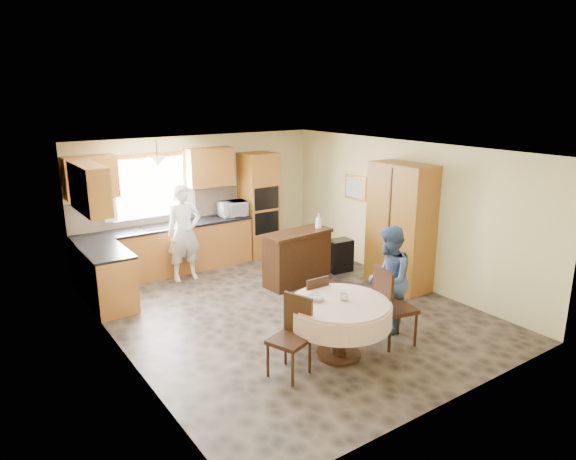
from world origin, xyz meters
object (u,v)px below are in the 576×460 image
(oven_tower, at_px, (259,205))
(chair_right, at_px, (390,303))
(dining_table, at_px, (339,314))
(person_sink, at_px, (184,233))
(person_dining, at_px, (388,280))
(sideboard, at_px, (297,259))
(chair_back, at_px, (313,303))
(cupboard, at_px, (401,226))
(chair_left, at_px, (293,332))

(oven_tower, bearing_deg, chair_right, -98.21)
(oven_tower, distance_m, chair_right, 4.42)
(dining_table, bearing_deg, person_sink, 97.12)
(person_sink, xyz_separation_m, person_dining, (1.50, -3.55, -0.11))
(sideboard, bearing_deg, chair_back, -124.67)
(cupboard, bearing_deg, oven_tower, 110.29)
(dining_table, relative_size, chair_right, 1.22)
(chair_right, bearing_deg, cupboard, -36.53)
(person_dining, bearing_deg, chair_left, -33.50)
(cupboard, height_order, chair_left, cupboard)
(sideboard, height_order, chair_right, chair_right)
(chair_left, bearing_deg, person_dining, 75.81)
(oven_tower, height_order, dining_table, oven_tower)
(cupboard, xyz_separation_m, chair_left, (-3.17, -1.31, -0.54))
(dining_table, xyz_separation_m, person_dining, (1.04, 0.18, 0.18))
(oven_tower, height_order, cupboard, cupboard)
(chair_left, xyz_separation_m, person_dining, (1.75, 0.17, 0.23))
(sideboard, bearing_deg, dining_table, -119.14)
(cupboard, bearing_deg, person_sink, 140.43)
(oven_tower, relative_size, dining_table, 1.61)
(sideboard, bearing_deg, person_sink, 133.75)
(person_sink, height_order, person_dining, person_sink)
(oven_tower, height_order, chair_right, oven_tower)
(chair_right, distance_m, person_sink, 4.07)
(sideboard, bearing_deg, chair_right, -102.11)
(person_dining, bearing_deg, chair_back, -64.16)
(dining_table, height_order, person_sink, person_sink)
(cupboard, height_order, dining_table, cupboard)
(oven_tower, distance_m, chair_left, 4.73)
(chair_back, relative_size, person_sink, 0.51)
(person_sink, relative_size, person_dining, 1.14)
(chair_right, relative_size, person_dining, 0.71)
(person_sink, distance_m, person_dining, 3.86)
(sideboard, relative_size, chair_back, 1.41)
(person_sink, bearing_deg, dining_table, -78.92)
(chair_right, xyz_separation_m, person_sink, (-1.22, 3.87, 0.27))
(chair_right, height_order, person_sink, person_sink)
(dining_table, xyz_separation_m, chair_back, (0.06, 0.63, -0.10))
(person_sink, bearing_deg, oven_tower, 18.48)
(oven_tower, distance_m, person_dining, 4.06)
(oven_tower, relative_size, person_dining, 1.38)
(chair_left, relative_size, person_sink, 0.56)
(cupboard, relative_size, person_dining, 1.41)
(dining_table, relative_size, chair_back, 1.49)
(oven_tower, bearing_deg, cupboard, -69.71)
(oven_tower, height_order, person_sink, oven_tower)
(oven_tower, distance_m, sideboard, 1.93)
(dining_table, bearing_deg, chair_right, -10.41)
(sideboard, relative_size, chair_right, 1.16)
(cupboard, height_order, person_dining, cupboard)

